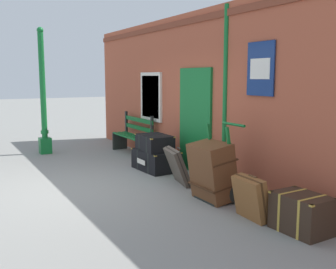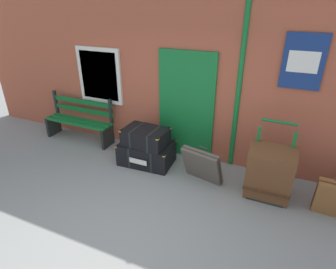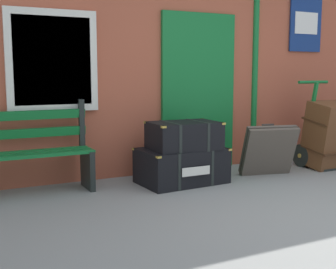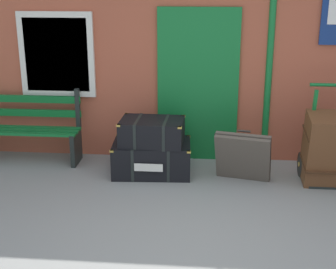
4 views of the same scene
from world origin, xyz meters
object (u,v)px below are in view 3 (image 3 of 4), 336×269
(porters_trolley, at_px, (322,147))
(large_brown_trunk, at_px, (332,135))
(steamer_trunk_base, at_px, (182,166))
(suitcase_tan, at_px, (269,150))
(steamer_trunk_middle, at_px, (184,135))
(platform_bench, at_px, (17,155))

(porters_trolley, distance_m, large_brown_trunk, 0.26)
(steamer_trunk_base, height_order, suitcase_tan, suitcase_tan)
(suitcase_tan, bearing_deg, steamer_trunk_middle, 173.08)
(platform_bench, distance_m, steamer_trunk_middle, 1.89)
(large_brown_trunk, bearing_deg, suitcase_tan, 179.54)
(large_brown_trunk, bearing_deg, porters_trolley, 90.00)
(porters_trolley, relative_size, suitcase_tan, 1.63)
(suitcase_tan, bearing_deg, steamer_trunk_base, 171.44)
(porters_trolley, relative_size, large_brown_trunk, 1.29)
(platform_bench, height_order, suitcase_tan, platform_bench)
(platform_bench, relative_size, porters_trolley, 1.33)
(suitcase_tan, bearing_deg, large_brown_trunk, -0.46)
(steamer_trunk_middle, relative_size, porters_trolley, 0.69)
(large_brown_trunk, bearing_deg, steamer_trunk_base, 175.32)
(large_brown_trunk, relative_size, suitcase_tan, 1.27)
(porters_trolley, xyz_separation_m, suitcase_tan, (-1.09, -0.16, 0.06))
(platform_bench, xyz_separation_m, steamer_trunk_base, (1.84, -0.32, -0.23))
(platform_bench, bearing_deg, suitcase_tan, -9.32)
(steamer_trunk_middle, xyz_separation_m, large_brown_trunk, (2.25, -0.15, -0.11))
(porters_trolley, bearing_deg, suitcase_tan, -171.39)
(large_brown_trunk, bearing_deg, platform_bench, 173.00)
(platform_bench, height_order, steamer_trunk_middle, platform_bench)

